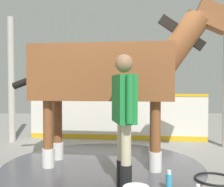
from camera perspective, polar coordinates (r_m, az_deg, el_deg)
The scene contains 8 objects.
ground_plane at distance 5.10m, azimuth 1.48°, elevation -13.65°, with size 16.00×16.00×0.02m, color gray.
wet_patch at distance 4.79m, azimuth -1.90°, elevation -14.52°, with size 3.36×3.36×0.00m, color #4C4C54.
barrier_wall at distance 6.78m, azimuth 0.90°, elevation -5.18°, with size 0.64×4.34×1.13m.
roof_post_far at distance 6.91m, azimuth -20.15°, elevation 2.71°, with size 0.16×0.16×2.94m, color #B7B2A8.
horse at distance 4.58m, azimuth -0.31°, elevation 3.99°, with size 1.18×3.68×2.71m.
handler at distance 3.54m, azimuth 2.49°, elevation -3.64°, with size 0.68×0.31×1.74m.
bottle_shampoo at distance 3.73m, azimuth 11.72°, elevation -17.42°, with size 0.08×0.08×0.27m.
hose_coil at distance 4.31m, azimuth 20.53°, elevation -16.27°, with size 0.57×0.57×0.03m, color black.
Camera 1 is at (-4.91, 0.16, 1.35)m, focal length 44.06 mm.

